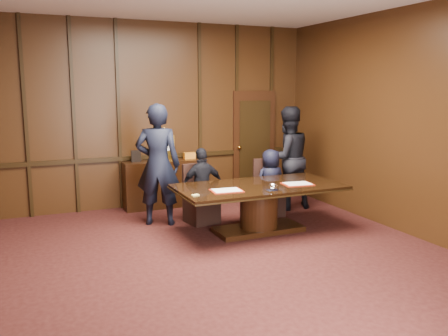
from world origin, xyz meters
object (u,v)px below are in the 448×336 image
signatory_left (202,186)px  witness_left (158,165)px  conference_table (259,201)px  signatory_right (271,183)px  witness_right (287,158)px  sideboard (165,182)px

signatory_left → witness_left: (-0.69, 0.25, 0.37)m
conference_table → signatory_right: bearing=50.9°
signatory_left → witness_right: (1.82, 0.32, 0.32)m
signatory_right → witness_right: 0.71m
conference_table → signatory_left: (-0.65, 0.80, 0.13)m
sideboard → signatory_right: 2.06m
signatory_left → witness_right: bearing=-170.6°
conference_table → signatory_right: signatory_right is taller
sideboard → signatory_right: bearing=-41.3°
sideboard → signatory_left: bearing=-79.6°
conference_table → witness_right: bearing=43.7°
witness_left → witness_right: (2.51, 0.07, -0.05)m
witness_right → signatory_left: bearing=10.1°
witness_left → witness_right: bearing=-154.5°
sideboard → signatory_right: (1.55, -1.36, 0.11)m
sideboard → witness_right: witness_right is taller
signatory_left → witness_left: size_ratio=0.64×
conference_table → witness_right: (1.17, 1.12, 0.45)m
conference_table → sideboard: bearing=112.6°
witness_left → signatory_left: bearing=-176.0°
sideboard → witness_right: bearing=-26.7°
conference_table → witness_left: (-1.34, 1.05, 0.50)m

